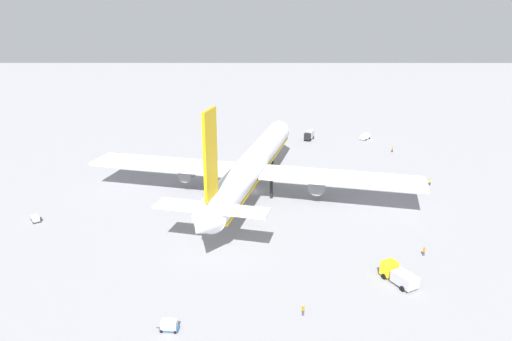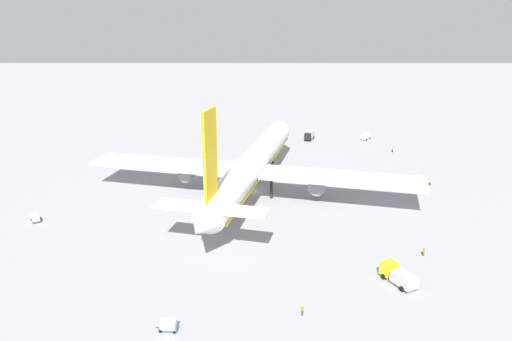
% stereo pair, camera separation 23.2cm
% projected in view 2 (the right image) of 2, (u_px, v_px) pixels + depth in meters
% --- Properties ---
extents(ground_plane, '(600.00, 600.00, 0.00)m').
position_uv_depth(ground_plane, '(253.00, 191.00, 111.89)').
color(ground_plane, gray).
extents(airliner, '(74.40, 77.69, 25.83)m').
position_uv_depth(airliner, '(252.00, 165.00, 108.31)').
color(airliner, white).
rests_on(airliner, ground).
extents(service_truck_1, '(5.85, 4.00, 2.92)m').
position_uv_depth(service_truck_1, '(310.00, 135.00, 156.68)').
color(service_truck_1, black).
rests_on(service_truck_1, ground).
extents(service_truck_2, '(6.66, 5.17, 2.74)m').
position_uv_depth(service_truck_2, '(398.00, 275.00, 73.53)').
color(service_truck_2, yellow).
rests_on(service_truck_2, ground).
extents(service_van, '(4.55, 4.09, 1.97)m').
position_uv_depth(service_van, '(366.00, 136.00, 157.20)').
color(service_van, white).
rests_on(service_van, ground).
extents(baggage_cart_0, '(1.73, 3.16, 1.49)m').
position_uv_depth(baggage_cart_0, '(168.00, 325.00, 62.74)').
color(baggage_cart_0, '#26598C').
rests_on(baggage_cart_0, ground).
extents(baggage_cart_1, '(2.95, 2.62, 1.24)m').
position_uv_depth(baggage_cart_1, '(35.00, 218.00, 95.56)').
color(baggage_cart_1, '#595B60').
rests_on(baggage_cart_1, ground).
extents(ground_worker_0, '(0.56, 0.56, 1.70)m').
position_uv_depth(ground_worker_0, '(302.00, 310.00, 65.79)').
color(ground_worker_0, '#3F3F47').
rests_on(ground_worker_0, ground).
extents(ground_worker_1, '(0.56, 0.56, 1.75)m').
position_uv_depth(ground_worker_1, '(430.00, 182.00, 115.30)').
color(ground_worker_1, navy).
rests_on(ground_worker_1, ground).
extents(ground_worker_2, '(0.52, 0.52, 1.61)m').
position_uv_depth(ground_worker_2, '(393.00, 150.00, 142.84)').
color(ground_worker_2, black).
rests_on(ground_worker_2, ground).
extents(ground_worker_3, '(0.56, 0.56, 1.64)m').
position_uv_depth(ground_worker_3, '(273.00, 142.00, 151.44)').
color(ground_worker_3, black).
rests_on(ground_worker_3, ground).
extents(ground_worker_4, '(0.53, 0.53, 1.65)m').
position_uv_depth(ground_worker_4, '(424.00, 252.00, 81.90)').
color(ground_worker_4, '#3F3F47').
rests_on(ground_worker_4, ground).
extents(traffic_cone_0, '(0.36, 0.36, 0.55)m').
position_uv_depth(traffic_cone_0, '(118.00, 152.00, 142.65)').
color(traffic_cone_0, orange).
rests_on(traffic_cone_0, ground).
extents(traffic_cone_1, '(0.36, 0.36, 0.55)m').
position_uv_depth(traffic_cone_1, '(420.00, 189.00, 112.67)').
color(traffic_cone_1, orange).
rests_on(traffic_cone_1, ground).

